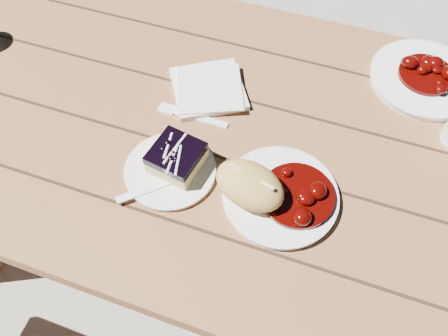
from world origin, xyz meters
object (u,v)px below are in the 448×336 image
(main_plate, at_px, (280,196))
(bread_roll, at_px, (250,185))
(dessert_plate, at_px, (170,171))
(second_plate, at_px, (424,79))
(blueberry_cake, at_px, (177,157))
(picnic_table, at_px, (275,182))

(main_plate, distance_m, bread_roll, 0.07)
(dessert_plate, relative_size, second_plate, 0.73)
(bread_roll, relative_size, dessert_plate, 0.78)
(dessert_plate, xyz_separation_m, second_plate, (0.44, 0.41, 0.00))
(second_plate, bearing_deg, main_plate, -119.67)
(main_plate, bearing_deg, second_plate, 60.33)
(bread_roll, bearing_deg, blueberry_cake, 172.03)
(main_plate, relative_size, second_plate, 0.90)
(picnic_table, relative_size, main_plate, 9.50)
(picnic_table, xyz_separation_m, blueberry_cake, (-0.18, -0.13, 0.20))
(bread_roll, distance_m, dessert_plate, 0.17)
(blueberry_cake, distance_m, second_plate, 0.58)
(dessert_plate, bearing_deg, bread_roll, -2.18)
(picnic_table, distance_m, main_plate, 0.22)
(bread_roll, relative_size, second_plate, 0.57)
(blueberry_cake, bearing_deg, bread_roll, 1.66)
(bread_roll, relative_size, blueberry_cake, 1.29)
(blueberry_cake, bearing_deg, picnic_table, 45.72)
(main_plate, bearing_deg, dessert_plate, -176.33)
(picnic_table, xyz_separation_m, second_plate, (0.25, 0.27, 0.17))
(picnic_table, relative_size, dessert_plate, 11.65)
(second_plate, bearing_deg, dessert_plate, -137.16)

